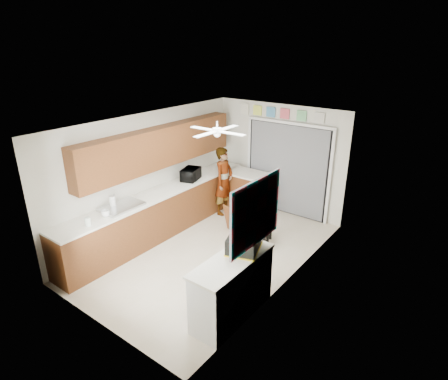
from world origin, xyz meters
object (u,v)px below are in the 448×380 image
Objects in this scene: microwave at (191,174)px; cardboard_box at (219,293)px; dog at (266,232)px; navy_crate at (201,309)px; suitcase at (244,242)px; man at (224,181)px; paper_towel_roll at (113,202)px; cup at (105,213)px.

cardboard_box is (2.26, -1.92, -0.94)m from microwave.
dog is at bearing -105.80° from microwave.
navy_crate is 0.58× the size of dog.
dog is at bearing 91.53° from suitcase.
suitcase is at bearing -143.74° from man.
cardboard_box is 2.04m from dog.
paper_towel_roll reaches higher than dog.
cup is 0.62× the size of paper_towel_roll.
cardboard_box is at bearing 8.75° from cup.
suitcase reaches higher than cardboard_box.
suitcase is 1.19m from navy_crate.
cup is 0.25× the size of suitcase.
man reaches higher than paper_towel_roll.
dog is (2.05, 2.04, -0.82)m from paper_towel_roll.
microwave is 0.80× the size of dog.
man is (-1.87, 2.61, 0.66)m from cardboard_box.
microwave reaches higher than cup.
paper_towel_roll is 2.71m from man.
suitcase is 0.36× the size of man.
man is (-1.87, 3.05, 0.69)m from navy_crate.
cup is 0.37m from paper_towel_roll.
microwave is 0.30× the size of man.
microwave reaches higher than suitcase.
dog is (1.85, 2.34, -0.76)m from cup.
navy_crate is (-0.32, -0.63, -0.96)m from suitcase.
cardboard_box is at bearing -168.59° from suitcase.
cup is at bearing 177.40° from navy_crate.
cup is 0.41× the size of navy_crate.
dog is (1.50, -0.61, -0.56)m from man.
man is at bearing 125.59° from cardboard_box.
cardboard_box is at bearing -150.27° from man.
suitcase is 1.00m from cardboard_box.
navy_crate is 3.64m from man.
dog is at bearing 100.39° from cardboard_box.
dog reaches higher than navy_crate.
navy_crate is at bearing -154.41° from man.
microwave reaches higher than navy_crate.
cardboard_box is (2.41, 0.04, -0.92)m from paper_towel_roll.
cardboard_box is 3.27m from man.
navy_crate is at bearing -136.08° from suitcase.
cardboard_box is (-0.32, -0.19, -0.93)m from suitcase.
navy_crate is at bearing -154.56° from microwave.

